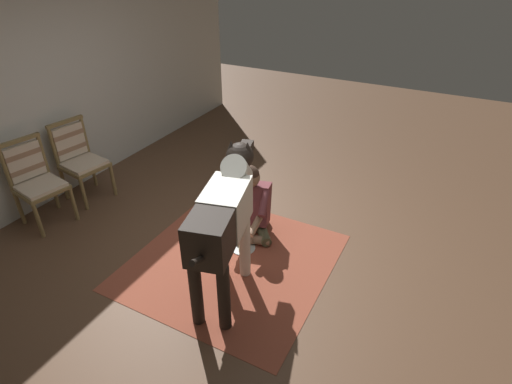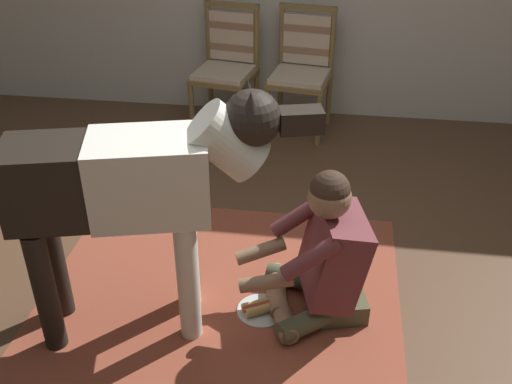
% 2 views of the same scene
% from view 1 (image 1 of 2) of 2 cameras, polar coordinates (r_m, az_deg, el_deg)
% --- Properties ---
extents(ground_plane, '(13.12, 13.12, 0.00)m').
position_cam_1_polar(ground_plane, '(4.39, -2.98, -7.37)').
color(ground_plane, brown).
extents(back_wall, '(7.58, 0.10, 2.60)m').
position_cam_1_polar(back_wall, '(5.42, -27.87, 12.34)').
color(back_wall, beige).
rests_on(back_wall, ground).
extents(area_rug, '(1.91, 1.88, 0.01)m').
position_cam_1_polar(area_rug, '(4.18, -3.35, -9.63)').
color(area_rug, brown).
rests_on(area_rug, ground).
extents(dining_chair_left_of_pair, '(0.53, 0.53, 0.98)m').
position_cam_1_polar(dining_chair_left_of_pair, '(5.11, -28.55, 1.70)').
color(dining_chair_left_of_pair, olive).
rests_on(dining_chair_left_of_pair, ground).
extents(dining_chair_right_of_pair, '(0.52, 0.53, 0.98)m').
position_cam_1_polar(dining_chair_right_of_pair, '(5.41, -23.57, 4.58)').
color(dining_chair_right_of_pair, olive).
rests_on(dining_chair_right_of_pair, ground).
extents(person_sitting_on_floor, '(0.71, 0.58, 0.82)m').
position_cam_1_polar(person_sitting_on_floor, '(4.39, -0.83, -2.01)').
color(person_sitting_on_floor, '#4C4D34').
rests_on(person_sitting_on_floor, ground).
extents(large_dog, '(1.54, 0.56, 1.26)m').
position_cam_1_polar(large_dog, '(3.43, -4.46, -3.19)').
color(large_dog, silver).
rests_on(large_dog, ground).
extents(hot_dog_on_plate, '(0.26, 0.26, 0.06)m').
position_cam_1_polar(hot_dog_on_plate, '(4.33, -1.81, -7.62)').
color(hot_dog_on_plate, silver).
rests_on(hot_dog_on_plate, ground).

